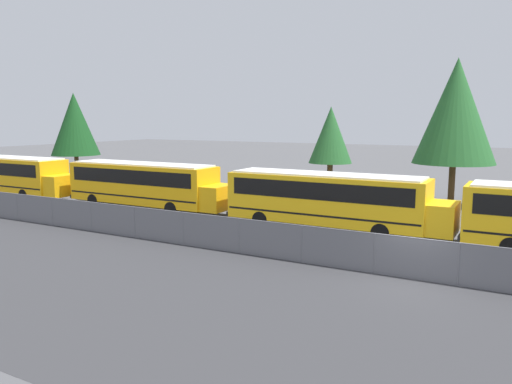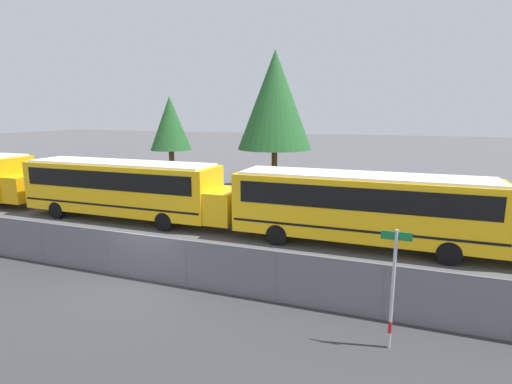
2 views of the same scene
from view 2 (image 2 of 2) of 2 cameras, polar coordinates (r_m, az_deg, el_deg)
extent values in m
plane|color=#4C4C4F|center=(14.55, -15.33, -12.07)|extent=(200.00, 200.00, 0.00)
cube|color=#9EA0A5|center=(14.25, -15.50, -9.09)|extent=(89.91, 0.03, 1.61)
cube|color=slate|center=(14.24, -15.52, -9.10)|extent=(89.91, 0.01, 1.61)
cylinder|color=slate|center=(14.00, -15.67, -5.99)|extent=(89.91, 0.05, 0.05)
cylinder|color=slate|center=(17.29, -28.22, -6.44)|extent=(0.07, 0.07, 1.61)
cylinder|color=slate|center=(15.17, -20.31, -8.13)|extent=(0.07, 0.07, 1.61)
cylinder|color=slate|center=(13.45, -10.03, -10.09)|extent=(0.07, 0.07, 1.61)
cylinder|color=slate|center=(12.27, 2.88, -12.06)|extent=(0.07, 0.07, 1.61)
cylinder|color=slate|center=(11.81, 17.81, -13.57)|extent=(0.07, 0.07, 1.61)
cube|color=#EDA80F|center=(27.77, -29.92, 0.54)|extent=(1.31, 2.38, 1.54)
cylinder|color=black|center=(30.72, -31.40, -0.18)|extent=(0.92, 0.28, 0.92)
cube|color=yellow|center=(22.59, -18.72, 0.65)|extent=(10.94, 2.59, 2.56)
cube|color=black|center=(22.50, -18.81, 2.06)|extent=(10.06, 2.63, 0.92)
cube|color=black|center=(22.73, -18.61, -1.13)|extent=(10.72, 2.62, 0.10)
cube|color=yellow|center=(19.49, -4.43, -1.93)|extent=(1.31, 2.38, 1.54)
cube|color=black|center=(26.58, -27.88, -1.04)|extent=(0.12, 2.59, 0.24)
cube|color=silver|center=(22.40, -18.93, 4.00)|extent=(10.39, 2.33, 0.10)
cylinder|color=black|center=(21.91, -9.64, -2.65)|extent=(0.92, 0.28, 0.92)
cylinder|color=black|center=(19.98, -12.99, -4.14)|extent=(0.92, 0.28, 0.92)
cylinder|color=black|center=(25.90, -22.77, -1.24)|extent=(0.92, 0.28, 0.92)
cylinder|color=black|center=(24.29, -26.52, -2.33)|extent=(0.92, 0.28, 0.92)
cube|color=yellow|center=(17.61, 14.81, -1.99)|extent=(10.94, 2.59, 2.56)
cube|color=black|center=(17.49, 14.90, -0.19)|extent=(10.06, 2.63, 0.92)
cube|color=black|center=(17.78, 14.69, -4.24)|extent=(10.72, 2.62, 0.10)
cube|color=black|center=(19.16, -2.04, -4.04)|extent=(0.12, 2.59, 0.24)
cube|color=silver|center=(17.36, 15.02, 2.29)|extent=(10.39, 2.33, 0.10)
cylinder|color=black|center=(19.09, 25.18, -5.66)|extent=(0.92, 0.28, 0.92)
cylinder|color=black|center=(16.85, 25.82, -7.88)|extent=(0.92, 0.28, 0.92)
cylinder|color=black|center=(19.62, 5.05, -4.17)|extent=(0.92, 0.28, 0.92)
cylinder|color=black|center=(17.45, 3.00, -6.10)|extent=(0.92, 0.28, 0.92)
cylinder|color=#B7B7BC|center=(10.30, 18.93, -13.16)|extent=(0.08, 0.08, 3.01)
cylinder|color=red|center=(10.72, 18.60, -17.81)|extent=(0.09, 0.09, 0.30)
cube|color=#147238|center=(9.84, 19.43, -5.94)|extent=(0.70, 0.02, 0.20)
cylinder|color=#51381E|center=(30.49, 2.64, 3.35)|extent=(0.44, 0.44, 2.98)
cone|color=#235B28|center=(30.23, 2.73, 12.97)|extent=(5.55, 5.55, 7.21)
cylinder|color=#51381E|center=(34.30, -11.91, 3.71)|extent=(0.44, 0.44, 2.65)
cone|color=#235B28|center=(34.03, -12.15, 9.58)|extent=(3.37, 3.37, 4.38)
camera|label=1|loc=(9.26, -131.02, -5.02)|focal=35.00mm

